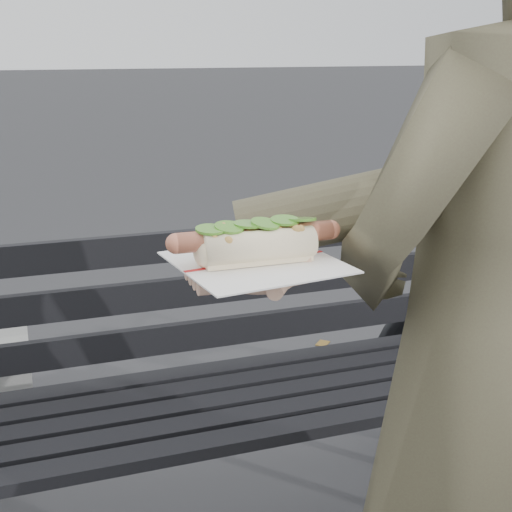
% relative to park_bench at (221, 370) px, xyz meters
% --- Properties ---
extents(park_bench, '(1.50, 0.44, 0.88)m').
position_rel_park_bench_xyz_m(park_bench, '(0.00, 0.00, 0.00)').
color(park_bench, black).
rests_on(park_bench, ground).
extents(person, '(0.74, 0.63, 1.71)m').
position_rel_park_bench_xyz_m(person, '(0.21, -0.77, 0.33)').
color(person, '#4D4533').
rests_on(person, ground).
extents(held_hotdog, '(0.63, 0.30, 0.20)m').
position_rel_park_bench_xyz_m(held_hotdog, '(0.00, -0.78, 0.60)').
color(held_hotdog, '#4D4533').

